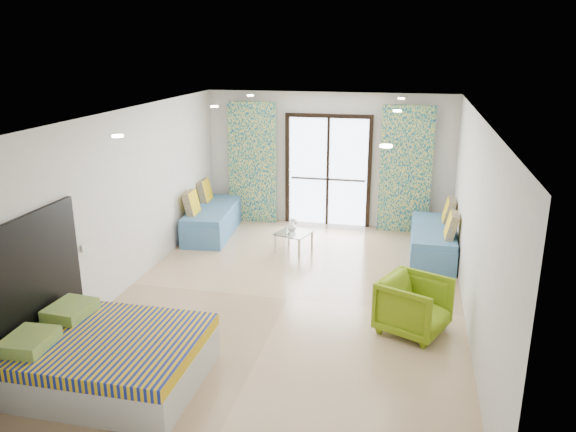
% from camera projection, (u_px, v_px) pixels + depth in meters
% --- Properties ---
extents(floor, '(5.00, 7.50, 0.01)m').
position_uv_depth(floor, '(288.00, 299.00, 8.27)').
color(floor, '#A18160').
rests_on(floor, ground).
extents(ceiling, '(5.00, 7.50, 0.01)m').
position_uv_depth(ceiling, '(288.00, 114.00, 7.48)').
color(ceiling, silver).
rests_on(ceiling, ground).
extents(wall_back, '(5.00, 0.01, 2.70)m').
position_uv_depth(wall_back, '(328.00, 160.00, 11.38)').
color(wall_back, silver).
rests_on(wall_back, ground).
extents(wall_front, '(5.00, 0.01, 2.70)m').
position_uv_depth(wall_front, '(184.00, 345.00, 4.38)').
color(wall_front, silver).
rests_on(wall_front, ground).
extents(wall_left, '(0.01, 7.50, 2.70)m').
position_uv_depth(wall_left, '(125.00, 201.00, 8.40)').
color(wall_left, silver).
rests_on(wall_left, ground).
extents(wall_right, '(0.01, 7.50, 2.70)m').
position_uv_depth(wall_right, '(474.00, 223.00, 7.36)').
color(wall_right, silver).
rests_on(wall_right, ground).
extents(balcony_door, '(1.76, 0.08, 2.28)m').
position_uv_depth(balcony_door, '(328.00, 165.00, 11.37)').
color(balcony_door, black).
rests_on(balcony_door, floor).
extents(balcony_rail, '(1.52, 0.03, 0.04)m').
position_uv_depth(balcony_rail, '(328.00, 179.00, 11.47)').
color(balcony_rail, '#595451').
rests_on(balcony_rail, balcony_door).
extents(curtain_left, '(1.00, 0.10, 2.50)m').
position_uv_depth(curtain_left, '(252.00, 163.00, 11.56)').
color(curtain_left, beige).
rests_on(curtain_left, floor).
extents(curtain_right, '(1.00, 0.10, 2.50)m').
position_uv_depth(curtain_right, '(406.00, 170.00, 10.91)').
color(curtain_right, beige).
rests_on(curtain_right, floor).
extents(downlight_a, '(0.12, 0.12, 0.02)m').
position_uv_depth(downlight_a, '(118.00, 136.00, 5.91)').
color(downlight_a, '#FFE0B2').
rests_on(downlight_a, ceiling).
extents(downlight_b, '(0.12, 0.12, 0.02)m').
position_uv_depth(downlight_b, '(386.00, 146.00, 5.33)').
color(downlight_b, '#FFE0B2').
rests_on(downlight_b, ceiling).
extents(downlight_c, '(0.12, 0.12, 0.02)m').
position_uv_depth(downlight_c, '(214.00, 106.00, 8.71)').
color(downlight_c, '#FFE0B2').
rests_on(downlight_c, ceiling).
extents(downlight_d, '(0.12, 0.12, 0.02)m').
position_uv_depth(downlight_d, '(397.00, 111.00, 8.13)').
color(downlight_d, '#FFE0B2').
rests_on(downlight_d, ceiling).
extents(downlight_e, '(0.12, 0.12, 0.02)m').
position_uv_depth(downlight_e, '(250.00, 95.00, 10.58)').
color(downlight_e, '#FFE0B2').
rests_on(downlight_e, ceiling).
extents(downlight_f, '(0.12, 0.12, 0.02)m').
position_uv_depth(downlight_f, '(401.00, 98.00, 10.00)').
color(downlight_f, '#FFE0B2').
rests_on(downlight_f, ceiling).
extents(headboard, '(0.06, 2.10, 1.50)m').
position_uv_depth(headboard, '(22.00, 286.00, 6.17)').
color(headboard, black).
rests_on(headboard, floor).
extents(switch_plate, '(0.02, 0.10, 0.10)m').
position_uv_depth(switch_plate, '(84.00, 247.00, 7.34)').
color(switch_plate, silver).
rests_on(switch_plate, wall_left).
extents(bed, '(1.97, 1.60, 0.68)m').
position_uv_depth(bed, '(109.00, 358.00, 6.19)').
color(bed, silver).
rests_on(bed, floor).
extents(daybed_left, '(0.95, 2.04, 0.97)m').
position_uv_depth(daybed_left, '(212.00, 219.00, 11.05)').
color(daybed_left, teal).
rests_on(daybed_left, floor).
extents(daybed_right, '(0.74, 1.91, 0.94)m').
position_uv_depth(daybed_right, '(433.00, 240.00, 9.87)').
color(daybed_right, teal).
rests_on(daybed_right, floor).
extents(coffee_table, '(0.70, 0.70, 0.64)m').
position_uv_depth(coffee_table, '(294.00, 235.00, 10.05)').
color(coffee_table, silver).
rests_on(coffee_table, floor).
extents(vase, '(0.19, 0.19, 0.16)m').
position_uv_depth(vase, '(292.00, 227.00, 10.08)').
color(vase, white).
rests_on(vase, coffee_table).
extents(armchair, '(0.99, 1.02, 0.81)m').
position_uv_depth(armchair, '(414.00, 303.00, 7.23)').
color(armchair, '#769613').
rests_on(armchair, floor).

